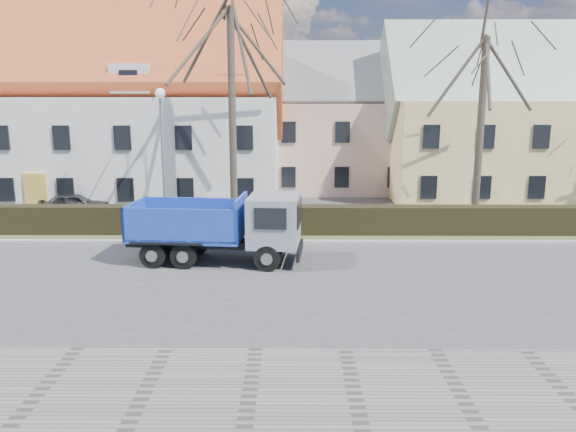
{
  "coord_description": "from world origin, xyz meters",
  "views": [
    {
      "loc": [
        0.9,
        -18.96,
        6.18
      ],
      "look_at": [
        0.73,
        2.73,
        1.6
      ],
      "focal_mm": 35.0,
      "sensor_mm": 36.0,
      "label": 1
    }
  ],
  "objects_px": {
    "streetlight": "(163,160)",
    "parked_car_a": "(75,204)",
    "dump_truck": "(210,227)",
    "cart_frame": "(155,235)"
  },
  "relations": [
    {
      "from": "dump_truck",
      "to": "parked_car_a",
      "type": "bearing_deg",
      "value": 139.93
    },
    {
      "from": "parked_car_a",
      "to": "dump_truck",
      "type": "bearing_deg",
      "value": -150.9
    },
    {
      "from": "dump_truck",
      "to": "streetlight",
      "type": "height_order",
      "value": "streetlight"
    },
    {
      "from": "streetlight",
      "to": "parked_car_a",
      "type": "distance_m",
      "value": 7.06
    },
    {
      "from": "dump_truck",
      "to": "parked_car_a",
      "type": "xyz_separation_m",
      "value": [
        -8.48,
        8.48,
        -0.74
      ]
    },
    {
      "from": "dump_truck",
      "to": "streetlight",
      "type": "bearing_deg",
      "value": 123.94
    },
    {
      "from": "parked_car_a",
      "to": "streetlight",
      "type": "bearing_deg",
      "value": -136.41
    },
    {
      "from": "dump_truck",
      "to": "streetlight",
      "type": "relative_size",
      "value": 1.01
    },
    {
      "from": "streetlight",
      "to": "cart_frame",
      "type": "height_order",
      "value": "streetlight"
    },
    {
      "from": "dump_truck",
      "to": "streetlight",
      "type": "distance_m",
      "value": 6.24
    }
  ]
}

